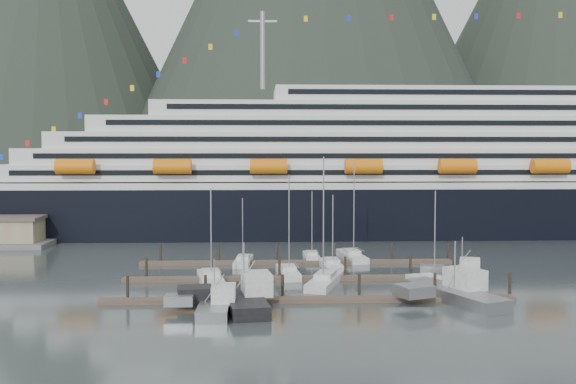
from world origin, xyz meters
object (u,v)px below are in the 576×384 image
at_px(sailboat_d, 325,282).
at_px(cruise_ship, 451,176).
at_px(sailboat_a, 211,280).
at_px(trawler_e, 461,275).
at_px(sailboat_g, 352,257).
at_px(trawler_a, 242,298).
at_px(trawler_b, 213,305).
at_px(sailboat_f, 311,257).
at_px(trawler_c, 453,293).
at_px(sailboat_b, 288,273).
at_px(sailboat_c, 332,266).
at_px(sailboat_e, 243,262).
at_px(sailboat_h, 431,283).

bearing_deg(sailboat_d, cruise_ship, -12.11).
distance_m(sailboat_a, trawler_e, 33.34).
xyz_separation_m(sailboat_g, trawler_a, (-16.73, -32.05, 0.54)).
bearing_deg(trawler_b, sailboat_f, -20.44).
relative_size(sailboat_a, trawler_c, 0.85).
distance_m(sailboat_g, trawler_b, 40.19).
relative_size(sailboat_b, sailboat_g, 0.90).
bearing_deg(sailboat_g, sailboat_d, 155.56).
bearing_deg(sailboat_a, trawler_a, -171.31).
bearing_deg(sailboat_c, sailboat_e, 67.10).
distance_m(cruise_ship, trawler_c, 68.64).
relative_size(sailboat_d, trawler_e, 1.61).
height_order(sailboat_a, trawler_e, sailboat_a).
distance_m(sailboat_f, trawler_a, 33.65).
relative_size(sailboat_c, sailboat_e, 1.08).
relative_size(sailboat_a, sailboat_c, 1.14).
bearing_deg(sailboat_g, sailboat_f, 82.64).
bearing_deg(cruise_ship, sailboat_f, -132.86).
xyz_separation_m(sailboat_d, sailboat_e, (-11.06, 16.56, -0.06)).
relative_size(trawler_b, trawler_c, 0.64).
height_order(cruise_ship, trawler_b, cruise_ship).
relative_size(sailboat_d, trawler_a, 1.16).
distance_m(sailboat_b, trawler_b, 23.01).
height_order(sailboat_b, trawler_b, sailboat_b).
height_order(sailboat_e, trawler_e, sailboat_e).
height_order(sailboat_c, sailboat_e, sailboat_c).
bearing_deg(sailboat_e, trawler_e, -112.80).
bearing_deg(cruise_ship, sailboat_e, -138.12).
relative_size(sailboat_g, trawler_c, 1.05).
distance_m(trawler_a, trawler_c, 24.48).
xyz_separation_m(sailboat_f, sailboat_h, (13.75, -21.66, 0.02)).
height_order(trawler_a, trawler_c, trawler_a).
height_order(sailboat_a, sailboat_g, sailboat_g).
relative_size(sailboat_b, sailboat_d, 0.85).
height_order(sailboat_b, sailboat_f, sailboat_b).
bearing_deg(sailboat_f, sailboat_b, 162.12).
relative_size(sailboat_b, sailboat_c, 1.27).
relative_size(cruise_ship, sailboat_e, 19.75).
xyz_separation_m(sailboat_c, sailboat_h, (11.43, -13.07, 0.00)).
relative_size(trawler_b, trawler_e, 0.93).
xyz_separation_m(sailboat_c, sailboat_d, (-2.08, -11.80, 0.04)).
xyz_separation_m(trawler_b, trawler_c, (27.46, 4.70, 0.12)).
relative_size(sailboat_e, sailboat_g, 0.65).
bearing_deg(trawler_c, sailboat_d, 31.94).
bearing_deg(sailboat_e, cruise_ship, -43.81).
bearing_deg(sailboat_c, cruise_ship, -37.66).
relative_size(cruise_ship, trawler_e, 19.69).
xyz_separation_m(sailboat_c, sailboat_f, (-2.32, 8.59, -0.01)).
height_order(sailboat_e, sailboat_f, sailboat_f).
height_order(sailboat_b, trawler_a, sailboat_b).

